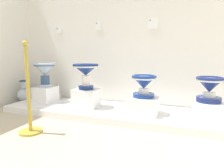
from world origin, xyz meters
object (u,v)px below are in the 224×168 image
(plinth_block_rightmost, at_px, (46,94))
(plinth_block_pale_glazed, at_px, (86,98))
(antique_toilet_rightmost, at_px, (45,70))
(info_placard_third, at_px, (153,23))
(decorative_vase_corner, at_px, (25,94))
(antique_toilet_pale_glazed, at_px, (86,71))
(plinth_block_leftmost, at_px, (208,110))
(info_placard_first, at_px, (59,30))
(plinth_block_central_ornate, at_px, (143,105))
(antique_toilet_leftmost, at_px, (209,87))
(info_placard_second, at_px, (98,25))
(antique_toilet_central_ornate, at_px, (144,83))
(stanchion_post_near_left, at_px, (29,106))

(plinth_block_rightmost, height_order, plinth_block_pale_glazed, plinth_block_pale_glazed)
(antique_toilet_rightmost, bearing_deg, plinth_block_pale_glazed, -4.53)
(antique_toilet_rightmost, xyz_separation_m, plinth_block_pale_glazed, (0.82, -0.06, -0.41))
(info_placard_third, bearing_deg, decorative_vase_corner, -171.64)
(antique_toilet_pale_glazed, bearing_deg, plinth_block_leftmost, 0.25)
(antique_toilet_rightmost, bearing_deg, plinth_block_leftmost, -1.30)
(info_placard_first, bearing_deg, info_placard_third, 0.00)
(plinth_block_rightmost, height_order, antique_toilet_pale_glazed, antique_toilet_pale_glazed)
(plinth_block_central_ornate, distance_m, antique_toilet_leftmost, 0.86)
(decorative_vase_corner, bearing_deg, antique_toilet_leftmost, -2.73)
(antique_toilet_rightmost, height_order, plinth_block_leftmost, antique_toilet_rightmost)
(antique_toilet_rightmost, bearing_deg, info_placard_second, 27.60)
(info_placard_third, relative_size, decorative_vase_corner, 0.36)
(antique_toilet_central_ornate, relative_size, stanchion_post_near_left, 0.32)
(antique_toilet_leftmost, relative_size, info_placard_first, 2.91)
(plinth_block_leftmost, bearing_deg, stanchion_post_near_left, -154.62)
(plinth_block_leftmost, relative_size, decorative_vase_corner, 0.77)
(plinth_block_rightmost, bearing_deg, plinth_block_central_ornate, -3.82)
(antique_toilet_rightmost, distance_m, plinth_block_leftmost, 2.56)
(plinth_block_rightmost, distance_m, plinth_block_leftmost, 2.52)
(plinth_block_central_ornate, height_order, info_placard_first, info_placard_first)
(antique_toilet_rightmost, height_order, antique_toilet_leftmost, antique_toilet_rightmost)
(info_placard_first, xyz_separation_m, info_placard_second, (0.80, 0.00, 0.04))
(info_placard_third, distance_m, stanchion_post_near_left, 2.12)
(antique_toilet_rightmost, relative_size, plinth_block_central_ornate, 1.04)
(plinth_block_rightmost, height_order, decorative_vase_corner, decorative_vase_corner)
(plinth_block_central_ornate, height_order, decorative_vase_corner, decorative_vase_corner)
(plinth_block_rightmost, xyz_separation_m, antique_toilet_central_ornate, (1.72, -0.11, 0.29))
(plinth_block_rightmost, distance_m, antique_toilet_rightmost, 0.42)
(info_placard_third, height_order, decorative_vase_corner, info_placard_third)
(info_placard_third, bearing_deg, plinth_block_central_ornate, -92.54)
(plinth_block_rightmost, relative_size, antique_toilet_leftmost, 1.09)
(stanchion_post_near_left, bearing_deg, antique_toilet_pale_glazed, 75.09)
(plinth_block_leftmost, bearing_deg, plinth_block_rightmost, 178.70)
(antique_toilet_pale_glazed, height_order, info_placard_second, info_placard_second)
(info_placard_second, bearing_deg, antique_toilet_pale_glazed, -89.69)
(antique_toilet_central_ornate, xyz_separation_m, stanchion_post_near_left, (-1.14, -0.87, -0.21))
(antique_toilet_pale_glazed, distance_m, info_placard_first, 1.17)
(plinth_block_central_ornate, bearing_deg, antique_toilet_leftmost, 4.09)
(info_placard_second, bearing_deg, info_placard_third, 0.00)
(antique_toilet_pale_glazed, xyz_separation_m, info_placard_third, (0.92, 0.49, 0.73))
(info_placard_third, bearing_deg, info_placard_second, -180.00)
(plinth_block_leftmost, bearing_deg, info_placard_third, 148.14)
(plinth_block_central_ornate, distance_m, plinth_block_leftmost, 0.80)
(info_placard_first, bearing_deg, antique_toilet_pale_glazed, -31.55)
(antique_toilet_leftmost, xyz_separation_m, info_placard_second, (-1.71, 0.48, 0.90))
(plinth_block_central_ornate, distance_m, info_placard_first, 2.12)
(antique_toilet_pale_glazed, xyz_separation_m, antique_toilet_central_ornate, (0.90, -0.05, -0.14))
(info_placard_first, bearing_deg, plinth_block_central_ornate, -17.65)
(plinth_block_rightmost, height_order, info_placard_first, info_placard_first)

